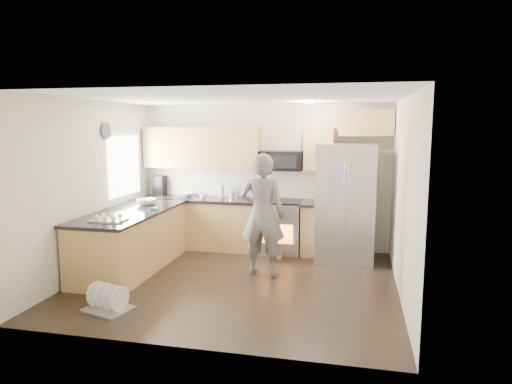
% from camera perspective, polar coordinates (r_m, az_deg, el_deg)
% --- Properties ---
extents(ground, '(4.50, 4.50, 0.00)m').
position_cam_1_polar(ground, '(6.69, -2.52, -11.19)').
color(ground, black).
rests_on(ground, ground).
extents(room_shell, '(4.54, 4.04, 2.62)m').
position_cam_1_polar(room_shell, '(6.36, -2.90, 3.26)').
color(room_shell, silver).
rests_on(room_shell, ground).
extents(back_cabinet_run, '(4.45, 0.64, 2.50)m').
position_cam_1_polar(back_cabinet_run, '(8.25, -3.38, -0.53)').
color(back_cabinet_run, '#AD7B45').
rests_on(back_cabinet_run, ground).
extents(peninsula, '(0.96, 2.36, 1.03)m').
position_cam_1_polar(peninsula, '(7.40, -15.30, -5.80)').
color(peninsula, '#AD7B45').
rests_on(peninsula, ground).
extents(stove_range, '(0.76, 0.97, 1.79)m').
position_cam_1_polar(stove_range, '(8.04, 2.98, -2.84)').
color(stove_range, '#B7B7BC').
rests_on(stove_range, ground).
extents(refrigerator, '(0.99, 0.79, 1.94)m').
position_cam_1_polar(refrigerator, '(7.65, 11.23, -1.34)').
color(refrigerator, '#B7B7BC').
rests_on(refrigerator, ground).
extents(person, '(0.68, 0.46, 1.84)m').
position_cam_1_polar(person, '(6.76, 0.83, -2.89)').
color(person, slate).
rests_on(person, ground).
extents(dish_rack, '(0.64, 0.57, 0.34)m').
position_cam_1_polar(dish_rack, '(5.98, -17.99, -13.12)').
color(dish_rack, '#B7B7BC').
rests_on(dish_rack, ground).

